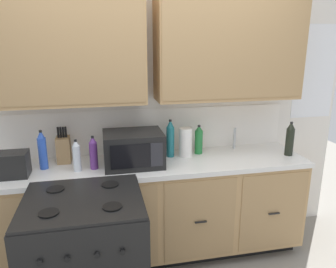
{
  "coord_description": "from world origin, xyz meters",
  "views": [
    {
      "loc": [
        -0.42,
        -2.26,
        1.89
      ],
      "look_at": [
        0.11,
        0.27,
        1.16
      ],
      "focal_mm": 34.77,
      "sensor_mm": 36.0,
      "label": 1
    }
  ],
  "objects_px": {
    "paper_towel_roll": "(185,142)",
    "bottle_violet": "(93,153)",
    "bottle_teal": "(170,139)",
    "microwave": "(133,149)",
    "toaster": "(9,165)",
    "bottle_dark": "(290,139)",
    "bottle_green": "(199,140)",
    "stove_range": "(87,262)",
    "bottle_clear": "(77,156)",
    "bottle_blue": "(42,150)",
    "knife_block": "(64,149)"
  },
  "relations": [
    {
      "from": "knife_block",
      "to": "bottle_violet",
      "type": "xyz_separation_m",
      "value": [
        0.25,
        -0.21,
        0.02
      ]
    },
    {
      "from": "bottle_violet",
      "to": "bottle_dark",
      "type": "bearing_deg",
      "value": -1.01
    },
    {
      "from": "bottle_violet",
      "to": "toaster",
      "type": "bearing_deg",
      "value": -176.68
    },
    {
      "from": "stove_range",
      "to": "toaster",
      "type": "xyz_separation_m",
      "value": [
        -0.55,
        0.55,
        0.53
      ]
    },
    {
      "from": "toaster",
      "to": "knife_block",
      "type": "height_order",
      "value": "knife_block"
    },
    {
      "from": "bottle_dark",
      "to": "microwave",
      "type": "bearing_deg",
      "value": 178.12
    },
    {
      "from": "bottle_violet",
      "to": "stove_range",
      "type": "bearing_deg",
      "value": -96.74
    },
    {
      "from": "stove_range",
      "to": "bottle_clear",
      "type": "bearing_deg",
      "value": 95.97
    },
    {
      "from": "toaster",
      "to": "bottle_dark",
      "type": "relative_size",
      "value": 0.91
    },
    {
      "from": "bottle_clear",
      "to": "paper_towel_roll",
      "type": "bearing_deg",
      "value": 9.45
    },
    {
      "from": "stove_range",
      "to": "bottle_dark",
      "type": "xyz_separation_m",
      "value": [
        1.78,
        0.56,
        0.59
      ]
    },
    {
      "from": "toaster",
      "to": "bottle_clear",
      "type": "distance_m",
      "value": 0.5
    },
    {
      "from": "bottle_dark",
      "to": "bottle_violet",
      "type": "bearing_deg",
      "value": 178.99
    },
    {
      "from": "toaster",
      "to": "bottle_dark",
      "type": "xyz_separation_m",
      "value": [
        2.34,
        0.01,
        0.05
      ]
    },
    {
      "from": "knife_block",
      "to": "bottle_blue",
      "type": "bearing_deg",
      "value": -140.31
    },
    {
      "from": "stove_range",
      "to": "bottle_dark",
      "type": "bearing_deg",
      "value": 17.34
    },
    {
      "from": "microwave",
      "to": "bottle_green",
      "type": "bearing_deg",
      "value": 15.54
    },
    {
      "from": "paper_towel_roll",
      "to": "bottle_green",
      "type": "bearing_deg",
      "value": 22.6
    },
    {
      "from": "toaster",
      "to": "knife_block",
      "type": "bearing_deg",
      "value": 32.88
    },
    {
      "from": "stove_range",
      "to": "microwave",
      "type": "height_order",
      "value": "microwave"
    },
    {
      "from": "stove_range",
      "to": "bottle_teal",
      "type": "xyz_separation_m",
      "value": [
        0.73,
        0.75,
        0.6
      ]
    },
    {
      "from": "microwave",
      "to": "bottle_blue",
      "type": "distance_m",
      "value": 0.72
    },
    {
      "from": "bottle_teal",
      "to": "microwave",
      "type": "bearing_deg",
      "value": -157.38
    },
    {
      "from": "knife_block",
      "to": "bottle_green",
      "type": "xyz_separation_m",
      "value": [
        1.18,
        -0.02,
        0.01
      ]
    },
    {
      "from": "bottle_clear",
      "to": "bottle_teal",
      "type": "xyz_separation_m",
      "value": [
        0.79,
        0.18,
        0.04
      ]
    },
    {
      "from": "bottle_blue",
      "to": "bottle_violet",
      "type": "xyz_separation_m",
      "value": [
        0.4,
        -0.08,
        -0.02
      ]
    },
    {
      "from": "bottle_green",
      "to": "bottle_violet",
      "type": "bearing_deg",
      "value": -168.75
    },
    {
      "from": "bottle_blue",
      "to": "bottle_teal",
      "type": "xyz_separation_m",
      "value": [
        1.06,
        0.07,
        0.01
      ]
    },
    {
      "from": "bottle_blue",
      "to": "bottle_dark",
      "type": "bearing_deg",
      "value": -3.1
    },
    {
      "from": "bottle_clear",
      "to": "bottle_green",
      "type": "relative_size",
      "value": 0.97
    },
    {
      "from": "bottle_teal",
      "to": "bottle_violet",
      "type": "relative_size",
      "value": 1.23
    },
    {
      "from": "paper_towel_roll",
      "to": "bottle_violet",
      "type": "relative_size",
      "value": 0.95
    },
    {
      "from": "stove_range",
      "to": "bottle_blue",
      "type": "relative_size",
      "value": 2.98
    },
    {
      "from": "stove_range",
      "to": "bottle_green",
      "type": "distance_m",
      "value": 1.39
    },
    {
      "from": "stove_range",
      "to": "bottle_violet",
      "type": "distance_m",
      "value": 0.82
    },
    {
      "from": "bottle_blue",
      "to": "bottle_green",
      "type": "distance_m",
      "value": 1.33
    },
    {
      "from": "microwave",
      "to": "bottle_dark",
      "type": "relative_size",
      "value": 1.56
    },
    {
      "from": "microwave",
      "to": "paper_towel_roll",
      "type": "bearing_deg",
      "value": 13.34
    },
    {
      "from": "bottle_clear",
      "to": "bottle_violet",
      "type": "relative_size",
      "value": 0.95
    },
    {
      "from": "bottle_blue",
      "to": "bottle_teal",
      "type": "bearing_deg",
      "value": 3.99
    },
    {
      "from": "knife_block",
      "to": "bottle_dark",
      "type": "relative_size",
      "value": 1.01
    },
    {
      "from": "paper_towel_roll",
      "to": "knife_block",
      "type": "bearing_deg",
      "value": 175.7
    },
    {
      "from": "bottle_violet",
      "to": "microwave",
      "type": "bearing_deg",
      "value": 2.75
    },
    {
      "from": "stove_range",
      "to": "bottle_blue",
      "type": "height_order",
      "value": "bottle_blue"
    },
    {
      "from": "bottle_violet",
      "to": "bottle_green",
      "type": "bearing_deg",
      "value": 11.25
    },
    {
      "from": "bottle_violet",
      "to": "bottle_teal",
      "type": "bearing_deg",
      "value": 13.4
    },
    {
      "from": "bottle_dark",
      "to": "bottle_blue",
      "type": "distance_m",
      "value": 2.11
    },
    {
      "from": "knife_block",
      "to": "paper_towel_roll",
      "type": "distance_m",
      "value": 1.05
    },
    {
      "from": "paper_towel_roll",
      "to": "bottle_violet",
      "type": "xyz_separation_m",
      "value": [
        -0.79,
        -0.13,
        0.0
      ]
    },
    {
      "from": "bottle_blue",
      "to": "bottle_violet",
      "type": "relative_size",
      "value": 1.17
    }
  ]
}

